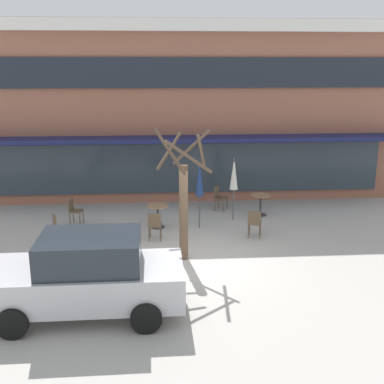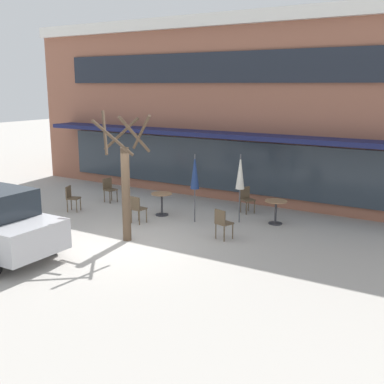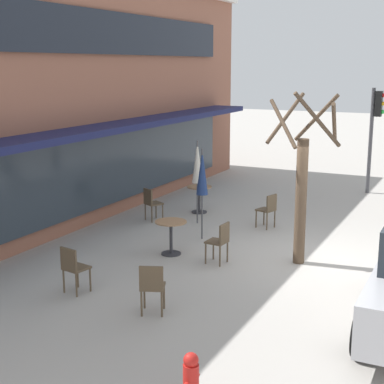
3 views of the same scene
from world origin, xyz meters
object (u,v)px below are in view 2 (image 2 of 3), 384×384
(patio_umbrella_cream_folded, at_px, (195,172))
(cafe_chair_4, at_px, (71,197))
(cafe_chair_1, at_px, (222,222))
(cafe_chair_3, at_px, (109,188))
(cafe_table_streetside, at_px, (162,200))
(cafe_table_near_wall, at_px, (276,208))
(street_tree, at_px, (125,181))
(cafe_chair_0, at_px, (246,198))
(patio_umbrella_green_folded, at_px, (240,172))
(cafe_chair_2, at_px, (137,207))

(patio_umbrella_cream_folded, xyz_separation_m, cafe_chair_4, (-4.33, -1.14, -1.10))
(cafe_chair_1, relative_size, cafe_chair_3, 1.00)
(cafe_table_streetside, bearing_deg, cafe_chair_3, 169.51)
(cafe_chair_4, bearing_deg, cafe_chair_3, 84.59)
(cafe_table_near_wall, relative_size, street_tree, 0.21)
(cafe_chair_3, height_order, street_tree, street_tree)
(cafe_chair_0, relative_size, street_tree, 0.25)
(cafe_chair_0, height_order, cafe_chair_1, same)
(cafe_table_streetside, height_order, patio_umbrella_green_folded, patio_umbrella_green_folded)
(cafe_table_streetside, xyz_separation_m, cafe_chair_1, (2.98, -1.22, 0.01))
(cafe_chair_0, height_order, cafe_chair_4, same)
(cafe_table_near_wall, distance_m, patio_umbrella_green_folded, 1.60)
(cafe_table_near_wall, height_order, cafe_chair_2, cafe_chair_2)
(cafe_table_near_wall, bearing_deg, street_tree, -127.90)
(cafe_table_near_wall, height_order, cafe_chair_4, cafe_chair_4)
(patio_umbrella_cream_folded, height_order, cafe_chair_1, patio_umbrella_cream_folded)
(cafe_table_near_wall, relative_size, cafe_table_streetside, 1.00)
(cafe_table_near_wall, xyz_separation_m, street_tree, (-2.94, -3.78, 1.19))
(cafe_chair_4, relative_size, street_tree, 0.25)
(cafe_chair_0, bearing_deg, cafe_chair_4, -149.62)
(patio_umbrella_green_folded, xyz_separation_m, patio_umbrella_cream_folded, (-1.23, -0.72, 0.00))
(patio_umbrella_green_folded, distance_m, cafe_chair_2, 3.44)
(patio_umbrella_green_folded, relative_size, cafe_chair_4, 2.47)
(patio_umbrella_green_folded, distance_m, cafe_chair_0, 1.67)
(patio_umbrella_green_folded, bearing_deg, cafe_chair_4, -161.51)
(patio_umbrella_cream_folded, distance_m, cafe_chair_0, 2.39)
(cafe_chair_4, bearing_deg, cafe_table_streetside, 22.78)
(patio_umbrella_cream_folded, height_order, cafe_chair_2, patio_umbrella_cream_folded)
(patio_umbrella_cream_folded, height_order, cafe_chair_3, patio_umbrella_cream_folded)
(cafe_chair_1, distance_m, cafe_chair_3, 6.03)
(cafe_chair_0, bearing_deg, patio_umbrella_green_folded, -74.32)
(patio_umbrella_cream_folded, distance_m, cafe_chair_3, 4.35)
(cafe_table_streetside, height_order, cafe_chair_4, cafe_chair_4)
(cafe_chair_0, height_order, cafe_chair_3, same)
(cafe_table_streetside, relative_size, cafe_chair_0, 0.85)
(cafe_table_near_wall, height_order, cafe_chair_0, cafe_chair_0)
(patio_umbrella_green_folded, relative_size, patio_umbrella_cream_folded, 1.00)
(street_tree, bearing_deg, cafe_chair_1, 33.45)
(patio_umbrella_cream_folded, relative_size, street_tree, 0.61)
(cafe_table_near_wall, xyz_separation_m, cafe_chair_3, (-6.45, -0.55, 0.01))
(cafe_chair_2, height_order, street_tree, street_tree)
(patio_umbrella_cream_folded, bearing_deg, cafe_chair_1, -34.56)
(cafe_table_near_wall, relative_size, cafe_chair_1, 0.85)
(cafe_table_streetside, bearing_deg, patio_umbrella_green_folded, 13.34)
(cafe_table_near_wall, xyz_separation_m, cafe_chair_1, (-0.68, -2.28, 0.01))
(cafe_chair_1, relative_size, cafe_chair_4, 1.00)
(cafe_chair_2, distance_m, street_tree, 2.07)
(patio_umbrella_green_folded, xyz_separation_m, street_tree, (-1.89, -3.33, 0.08))
(cafe_chair_0, relative_size, cafe_chair_1, 1.00)
(cafe_chair_0, bearing_deg, cafe_table_streetside, -141.22)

